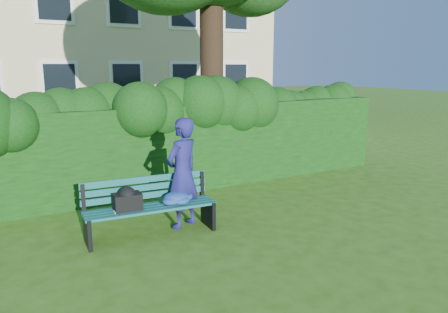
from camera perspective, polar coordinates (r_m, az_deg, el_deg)
ground at (r=7.86m, az=2.21°, el=-7.57°), size 80.00×80.00×0.00m
hedge at (r=9.50m, az=-4.85°, el=1.40°), size 10.00×1.00×1.80m
park_bench at (r=6.91m, az=-9.39°, el=-6.07°), size 2.06×0.72×0.89m
man_reading at (r=7.08m, az=-5.44°, el=-2.17°), size 0.78×0.66×1.81m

